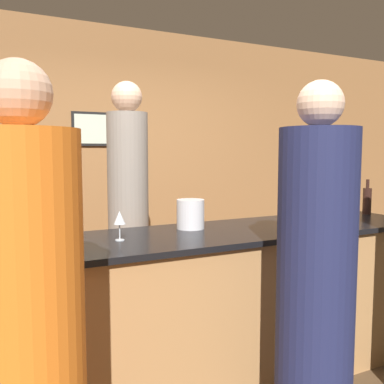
# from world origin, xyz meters

# --- Properties ---
(ground_plane) EXTENTS (14.00, 14.00, 0.00)m
(ground_plane) POSITION_xyz_m (0.00, 0.00, 0.00)
(ground_plane) COLOR #4C3823
(back_wall) EXTENTS (8.00, 0.08, 2.80)m
(back_wall) POSITION_xyz_m (-0.00, 2.01, 1.40)
(back_wall) COLOR olive
(back_wall) RESTS_ON ground_plane
(bar_counter) EXTENTS (3.10, 0.76, 1.01)m
(bar_counter) POSITION_xyz_m (0.00, 0.00, 0.51)
(bar_counter) COLOR #B27F4C
(bar_counter) RESTS_ON ground_plane
(bartender) EXTENTS (0.30, 0.30, 2.04)m
(bartender) POSITION_xyz_m (-0.38, 0.72, 0.97)
(bartender) COLOR gray
(bartender) RESTS_ON ground_plane
(guest_0) EXTENTS (0.39, 0.39, 1.86)m
(guest_0) POSITION_xyz_m (0.11, -0.76, 0.86)
(guest_0) COLOR #1E234C
(guest_0) RESTS_ON ground_plane
(guest_1) EXTENTS (0.39, 0.39, 1.82)m
(guest_1) POSITION_xyz_m (-1.26, -0.86, 0.84)
(guest_1) COLOR orange
(guest_1) RESTS_ON ground_plane
(wine_bottle_0) EXTENTS (0.07, 0.07, 0.28)m
(wine_bottle_0) POSITION_xyz_m (1.46, 0.11, 1.13)
(wine_bottle_0) COLOR black
(wine_bottle_0) RESTS_ON bar_counter
(ice_bucket) EXTENTS (0.18, 0.18, 0.19)m
(ice_bucket) POSITION_xyz_m (-0.13, 0.16, 1.11)
(ice_bucket) COLOR silver
(ice_bucket) RESTS_ON bar_counter
(wine_glass_0) EXTENTS (0.07, 0.07, 0.18)m
(wine_glass_0) POSITION_xyz_m (1.13, -0.06, 1.15)
(wine_glass_0) COLOR silver
(wine_glass_0) RESTS_ON bar_counter
(wine_glass_1) EXTENTS (0.06, 0.06, 0.18)m
(wine_glass_1) POSITION_xyz_m (-1.23, -0.12, 1.15)
(wine_glass_1) COLOR silver
(wine_glass_1) RESTS_ON bar_counter
(wine_glass_2) EXTENTS (0.07, 0.07, 0.17)m
(wine_glass_2) POSITION_xyz_m (-0.67, -0.00, 1.14)
(wine_glass_2) COLOR silver
(wine_glass_2) RESTS_ON bar_counter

